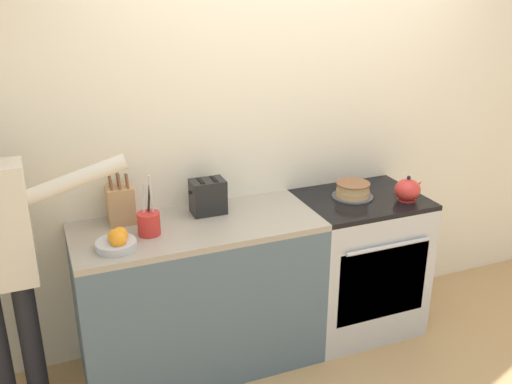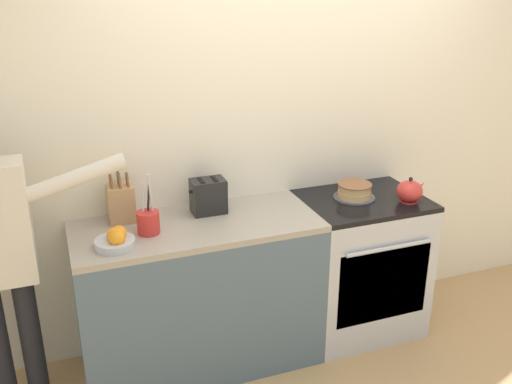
{
  "view_description": "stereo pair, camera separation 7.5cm",
  "coord_description": "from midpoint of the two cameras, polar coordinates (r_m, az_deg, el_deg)",
  "views": [
    {
      "loc": [
        -1.47,
        -2.46,
        2.2
      ],
      "look_at": [
        -0.37,
        0.26,
        1.05
      ],
      "focal_mm": 40.0,
      "sensor_mm": 36.0,
      "label": 1
    },
    {
      "loc": [
        -1.4,
        -2.49,
        2.2
      ],
      "look_at": [
        -0.37,
        0.26,
        1.05
      ],
      "focal_mm": 40.0,
      "sensor_mm": 36.0,
      "label": 2
    }
  ],
  "objects": [
    {
      "name": "knife_block",
      "position": [
        3.2,
        -14.06,
        -1.17
      ],
      "size": [
        0.14,
        0.14,
        0.3
      ],
      "color": "tan",
      "rests_on": "counter_cabinet"
    },
    {
      "name": "tea_kettle",
      "position": [
        3.53,
        14.35,
        0.2
      ],
      "size": [
        0.19,
        0.15,
        0.16
      ],
      "color": "red",
      "rests_on": "stove_range"
    },
    {
      "name": "stove_range",
      "position": [
        3.72,
        9.55,
        -7.01
      ],
      "size": [
        0.74,
        0.62,
        0.9
      ],
      "color": "#B7BABF",
      "rests_on": "ground_plane"
    },
    {
      "name": "counter_cabinet",
      "position": [
        3.35,
        -6.29,
        -10.25
      ],
      "size": [
        1.36,
        0.58,
        0.9
      ],
      "color": "#4C6070",
      "rests_on": "ground_plane"
    },
    {
      "name": "fruit_bowl",
      "position": [
        2.93,
        -14.45,
        -4.79
      ],
      "size": [
        0.2,
        0.2,
        0.11
      ],
      "color": "#B7BABF",
      "rests_on": "counter_cabinet"
    },
    {
      "name": "ground_plane",
      "position": [
        3.61,
        6.74,
        -16.39
      ],
      "size": [
        16.0,
        16.0,
        0.0
      ],
      "primitive_type": "plane",
      "color": "tan"
    },
    {
      "name": "layer_cake",
      "position": [
        3.51,
        9.05,
        0.16
      ],
      "size": [
        0.25,
        0.25,
        0.09
      ],
      "color": "#4C4C51",
      "rests_on": "stove_range"
    },
    {
      "name": "wall_back",
      "position": [
        3.51,
        2.96,
        6.49
      ],
      "size": [
        8.0,
        0.04,
        2.6
      ],
      "color": "silver",
      "rests_on": "ground_plane"
    },
    {
      "name": "toaster",
      "position": [
        3.24,
        -5.49,
        -0.46
      ],
      "size": [
        0.21,
        0.14,
        0.2
      ],
      "color": "black",
      "rests_on": "counter_cabinet"
    },
    {
      "name": "utensil_crock",
      "position": [
        3.03,
        -11.37,
        -3.01
      ],
      "size": [
        0.12,
        0.12,
        0.34
      ],
      "color": "red",
      "rests_on": "counter_cabinet"
    }
  ]
}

